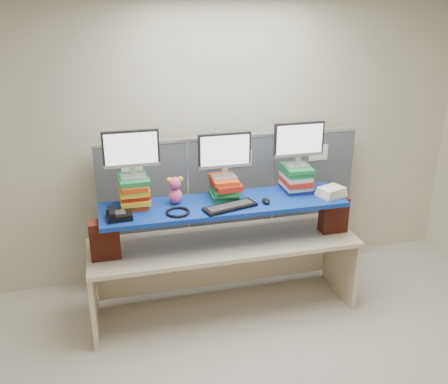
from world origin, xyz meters
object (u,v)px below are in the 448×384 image
object	(u,v)px
monitor_right	(299,142)
blue_board	(224,205)
monitor_center	(225,153)
desk_phone	(118,215)
desk	(224,255)
keyboard	(230,207)
monitor_left	(131,151)

from	to	relation	value
monitor_right	blue_board	bearing A→B (deg)	-170.60
blue_board	monitor_center	world-z (taller)	monitor_center
monitor_center	desk_phone	xyz separation A→B (m)	(-0.94, -0.23, -0.38)
desk	keyboard	world-z (taller)	keyboard
desk	desk_phone	xyz separation A→B (m)	(-0.90, -0.11, 0.55)
blue_board	monitor_right	world-z (taller)	monitor_right
blue_board	desk	bearing A→B (deg)	96.86
desk	desk_phone	distance (m)	1.06
desk	desk_phone	world-z (taller)	desk_phone
monitor_center	desk_phone	world-z (taller)	monitor_center
blue_board	keyboard	distance (m)	0.13
desk_phone	monitor_right	bearing A→B (deg)	3.66
blue_board	desk_phone	size ratio (longest dim) A/B	10.15
monitor_left	keyboard	xyz separation A→B (m)	(0.77, -0.24, -0.47)
monitor_center	desk_phone	bearing A→B (deg)	-166.63
blue_board	monitor_center	xyz separation A→B (m)	(0.03, 0.12, 0.43)
monitor_right	keyboard	distance (m)	0.86
desk	desk_phone	size ratio (longest dim) A/B	11.44
desk	monitor_center	world-z (taller)	monitor_center
blue_board	desk_phone	bearing A→B (deg)	-173.38
blue_board	monitor_left	world-z (taller)	monitor_left
monitor_right	keyboard	xyz separation A→B (m)	(-0.69, -0.25, -0.45)
monitor_right	keyboard	size ratio (longest dim) A/B	0.95
desk_phone	keyboard	bearing A→B (deg)	-5.69
desk	monitor_center	distance (m)	0.94
monitor_center	monitor_right	distance (m)	0.68
keyboard	monitor_center	bearing A→B (deg)	71.04
desk	blue_board	bearing A→B (deg)	-83.14
desk	monitor_center	xyz separation A→B (m)	(0.03, 0.12, 0.93)
desk	blue_board	size ratio (longest dim) A/B	1.13
monitor_center	monitor_right	size ratio (longest dim) A/B	1.00
desk	monitor_right	xyz separation A→B (m)	(0.71, 0.12, 0.98)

